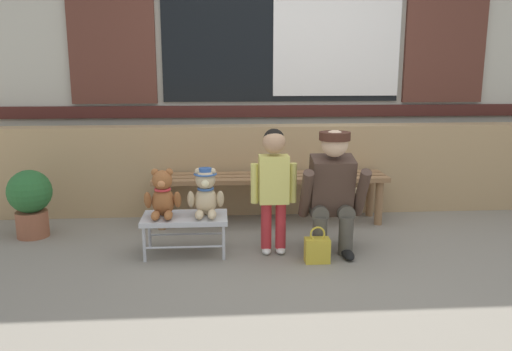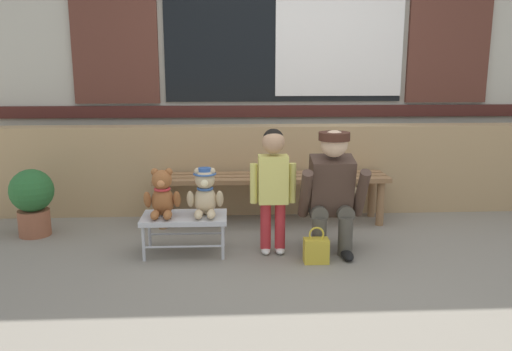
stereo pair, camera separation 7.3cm
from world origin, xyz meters
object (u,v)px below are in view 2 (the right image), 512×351
object	(u,v)px
teddy_bear_with_hat	(205,193)
adult_crouching	(333,191)
handbag_on_ground	(316,250)
potted_plant	(32,198)
teddy_bear_plain	(162,195)
child_standing	(273,178)
wooden_bench_long	(271,183)
small_display_bench	(184,220)

from	to	relation	value
teddy_bear_with_hat	adult_crouching	xyz separation A→B (m)	(0.96, -0.03, 0.01)
handbag_on_ground	potted_plant	distance (m)	2.40
teddy_bear_plain	child_standing	xyz separation A→B (m)	(0.83, -0.03, 0.13)
handbag_on_ground	potted_plant	xyz separation A→B (m)	(-2.28, 0.74, 0.23)
wooden_bench_long	potted_plant	size ratio (longest dim) A/B	3.68
wooden_bench_long	child_standing	bearing A→B (deg)	-93.69
teddy_bear_with_hat	teddy_bear_plain	bearing A→B (deg)	-179.87
small_display_bench	handbag_on_ground	world-z (taller)	small_display_bench
small_display_bench	handbag_on_ground	distance (m)	1.01
wooden_bench_long	teddy_bear_plain	size ratio (longest dim) A/B	5.78
potted_plant	adult_crouching	bearing A→B (deg)	-12.08
teddy_bear_with_hat	adult_crouching	bearing A→B (deg)	-1.66
teddy_bear_with_hat	potted_plant	bearing A→B (deg)	161.46
small_display_bench	handbag_on_ground	xyz separation A→B (m)	(0.97, -0.24, -0.17)
teddy_bear_with_hat	wooden_bench_long	bearing A→B (deg)	53.54
teddy_bear_with_hat	handbag_on_ground	world-z (taller)	teddy_bear_with_hat
adult_crouching	small_display_bench	bearing A→B (deg)	178.68
teddy_bear_plain	teddy_bear_with_hat	xyz separation A→B (m)	(0.32, 0.00, 0.01)
child_standing	handbag_on_ground	world-z (taller)	child_standing
teddy_bear_with_hat	adult_crouching	distance (m)	0.96
child_standing	potted_plant	world-z (taller)	child_standing
child_standing	adult_crouching	size ratio (longest dim) A/B	1.01
handbag_on_ground	potted_plant	world-z (taller)	potted_plant
teddy_bear_with_hat	handbag_on_ground	xyz separation A→B (m)	(0.81, -0.25, -0.38)
wooden_bench_long	child_standing	distance (m)	0.82
child_standing	potted_plant	size ratio (longest dim) A/B	1.68
teddy_bear_plain	child_standing	size ratio (longest dim) A/B	0.38
child_standing	potted_plant	xyz separation A→B (m)	(-1.98, 0.52, -0.27)
small_display_bench	teddy_bear_plain	bearing A→B (deg)	179.49
adult_crouching	handbag_on_ground	xyz separation A→B (m)	(-0.15, -0.22, -0.38)
small_display_bench	teddy_bear_plain	xyz separation A→B (m)	(-0.16, 0.00, 0.20)
teddy_bear_with_hat	small_display_bench	bearing A→B (deg)	-179.23
wooden_bench_long	small_display_bench	distance (m)	1.05
wooden_bench_long	potted_plant	world-z (taller)	potted_plant
teddy_bear_with_hat	adult_crouching	world-z (taller)	adult_crouching
wooden_bench_long	adult_crouching	size ratio (longest dim) A/B	2.21
wooden_bench_long	adult_crouching	bearing A→B (deg)	-62.97
teddy_bear_plain	child_standing	bearing A→B (deg)	-2.18
small_display_bench	potted_plant	size ratio (longest dim) A/B	1.12
teddy_bear_plain	teddy_bear_with_hat	bearing A→B (deg)	0.13
wooden_bench_long	teddy_bear_plain	bearing A→B (deg)	-139.22
small_display_bench	child_standing	xyz separation A→B (m)	(0.67, -0.03, 0.33)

